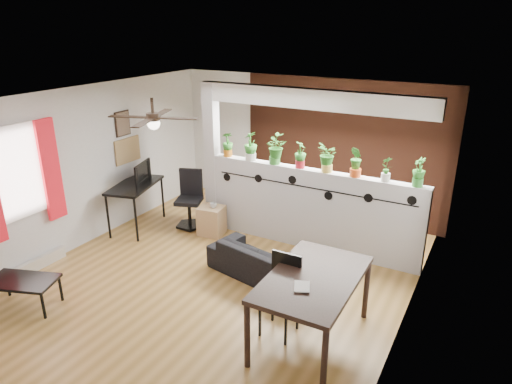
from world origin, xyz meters
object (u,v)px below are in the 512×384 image
at_px(ceiling_fan, 153,119).
at_px(potted_plant_3, 300,154).
at_px(sofa, 266,262).
at_px(coffee_table, 22,283).
at_px(potted_plant_4, 328,157).
at_px(potted_plant_7, 419,171).
at_px(cube_shelf, 212,221).
at_px(computer_desk, 135,188).
at_px(potted_plant_1, 251,145).
at_px(office_chair, 190,203).
at_px(potted_plant_2, 275,149).
at_px(dining_table, 313,284).
at_px(potted_plant_0, 228,144).
at_px(potted_plant_6, 386,168).
at_px(folding_chair, 283,287).
at_px(cup, 213,205).
at_px(potted_plant_5, 356,161).

relative_size(ceiling_fan, potted_plant_3, 2.82).
bearing_deg(sofa, coffee_table, 52.92).
xyz_separation_m(potted_plant_4, potted_plant_7, (1.35, 0.00, -0.02)).
distance_m(potted_plant_4, cube_shelf, 2.38).
distance_m(computer_desk, coffee_table, 2.67).
xyz_separation_m(potted_plant_3, coffee_table, (-2.40, -3.39, -1.21)).
distance_m(potted_plant_1, office_chair, 1.62).
bearing_deg(potted_plant_2, potted_plant_7, 0.00).
relative_size(computer_desk, office_chair, 1.22).
xyz_separation_m(sofa, dining_table, (1.11, -0.99, 0.52)).
xyz_separation_m(potted_plant_0, potted_plant_1, (0.45, -0.00, 0.03)).
bearing_deg(ceiling_fan, potted_plant_1, 75.32).
xyz_separation_m(potted_plant_6, cube_shelf, (-2.83, -0.39, -1.29)).
xyz_separation_m(potted_plant_2, cube_shelf, (-1.03, -0.39, -1.35)).
relative_size(potted_plant_0, potted_plant_4, 0.91).
bearing_deg(ceiling_fan, sofa, 22.27).
bearing_deg(ceiling_fan, folding_chair, -9.99).
relative_size(potted_plant_2, coffee_table, 0.50).
distance_m(cup, office_chair, 0.60).
height_order(ceiling_fan, folding_chair, ceiling_fan).
height_order(ceiling_fan, coffee_table, ceiling_fan).
distance_m(ceiling_fan, potted_plant_6, 3.36).
xyz_separation_m(potted_plant_4, cube_shelf, (-1.93, -0.39, -1.34)).
bearing_deg(potted_plant_1, sofa, -52.62).
bearing_deg(folding_chair, computer_desk, 158.86).
xyz_separation_m(potted_plant_5, cube_shelf, (-2.38, -0.39, -1.34)).
xyz_separation_m(potted_plant_3, office_chair, (-2.01, -0.28, -1.12)).
distance_m(potted_plant_2, coffee_table, 4.11).
bearing_deg(potted_plant_0, cube_shelf, -107.95).
bearing_deg(potted_plant_0, sofa, -41.44).
bearing_deg(potted_plant_6, cube_shelf, -172.25).
xyz_separation_m(cup, coffee_table, (-0.97, -3.01, -0.20)).
distance_m(potted_plant_3, computer_desk, 3.05).
xyz_separation_m(potted_plant_4, dining_table, (0.69, -2.21, -0.83)).
relative_size(potted_plant_5, potted_plant_6, 1.22).
bearing_deg(sofa, ceiling_fan, 33.48).
distance_m(potted_plant_0, folding_chair, 3.19).
height_order(potted_plant_1, potted_plant_3, potted_plant_1).
bearing_deg(potted_plant_6, computer_desk, -169.29).
bearing_deg(sofa, potted_plant_7, -134.17).
xyz_separation_m(potted_plant_5, coffee_table, (-3.31, -3.39, -1.23)).
distance_m(potted_plant_2, potted_plant_7, 2.26).
bearing_deg(cube_shelf, cup, -7.58).
xyz_separation_m(potted_plant_4, cup, (-1.88, -0.39, -1.04)).
height_order(potted_plant_3, folding_chair, potted_plant_3).
relative_size(potted_plant_2, office_chair, 0.47).
xyz_separation_m(cube_shelf, office_chair, (-0.53, 0.10, 0.20)).
bearing_deg(potted_plant_6, potted_plant_2, 180.00).
bearing_deg(potted_plant_5, coffee_table, -134.25).
distance_m(office_chair, coffee_table, 3.14).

